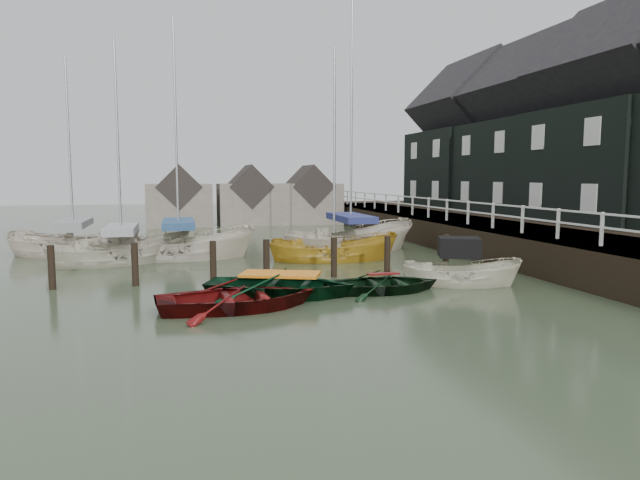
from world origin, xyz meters
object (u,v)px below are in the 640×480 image
object	(u,v)px
rowboat_green	(281,296)
rowboat_dkgreen	(383,292)
rowboat_red	(238,309)
sailboat_c	(334,260)
sailboat_b	(179,257)
motorboat	(461,282)
sailboat_d	(351,250)
sailboat_e	(74,255)
sailboat_a	(122,261)

from	to	relation	value
rowboat_green	rowboat_dkgreen	xyz separation A→B (m)	(3.20, -0.09, 0.00)
rowboat_red	sailboat_c	bearing A→B (deg)	-35.84
rowboat_green	sailboat_b	size ratio (longest dim) A/B	0.39
motorboat	sailboat_d	world-z (taller)	sailboat_d
sailboat_b	sailboat_e	world-z (taller)	sailboat_b
rowboat_dkgreen	sailboat_d	world-z (taller)	sailboat_d
motorboat	sailboat_c	world-z (taller)	sailboat_c
motorboat	rowboat_red	bearing A→B (deg)	122.70
sailboat_b	sailboat_d	world-z (taller)	sailboat_d
sailboat_c	sailboat_e	world-z (taller)	sailboat_c
sailboat_b	sailboat_a	bearing A→B (deg)	108.38
motorboat	sailboat_b	bearing A→B (deg)	66.91
sailboat_b	sailboat_c	world-z (taller)	sailboat_b
motorboat	sailboat_b	world-z (taller)	sailboat_b
rowboat_red	sailboat_c	world-z (taller)	sailboat_c
rowboat_red	sailboat_a	size ratio (longest dim) A/B	0.43
sailboat_b	sailboat_d	bearing A→B (deg)	-85.26
sailboat_a	rowboat_green	bearing A→B (deg)	-170.31
motorboat	sailboat_d	distance (m)	8.89
rowboat_dkgreen	sailboat_b	xyz separation A→B (m)	(-6.10, 8.81, 0.06)
motorboat	sailboat_a	distance (m)	13.64
sailboat_a	sailboat_e	distance (m)	3.53
sailboat_c	sailboat_d	bearing A→B (deg)	-25.86
rowboat_dkgreen	sailboat_a	bearing A→B (deg)	46.02
rowboat_green	sailboat_d	distance (m)	10.36
rowboat_dkgreen	motorboat	size ratio (longest dim) A/B	0.90
rowboat_red	rowboat_green	distance (m)	1.94
sailboat_c	sailboat_d	xyz separation A→B (m)	(1.47, 2.40, 0.05)
rowboat_red	rowboat_green	xyz separation A→B (m)	(1.39, 1.35, 0.00)
rowboat_green	sailboat_b	world-z (taller)	sailboat_b
rowboat_green	motorboat	distance (m)	6.03
rowboat_green	sailboat_c	bearing A→B (deg)	-6.06
sailboat_a	sailboat_c	bearing A→B (deg)	-121.98
sailboat_e	sailboat_b	bearing A→B (deg)	-91.68
rowboat_green	motorboat	size ratio (longest dim) A/B	1.08
rowboat_red	sailboat_b	size ratio (longest dim) A/B	0.38
sailboat_c	sailboat_b	bearing A→B (deg)	78.01
sailboat_b	sailboat_e	distance (m)	4.99
rowboat_red	motorboat	distance (m)	7.60
rowboat_red	sailboat_c	distance (m)	9.41
rowboat_green	sailboat_e	distance (m)	13.09
rowboat_dkgreen	motorboat	bearing A→B (deg)	-82.44
motorboat	sailboat_b	distance (m)	12.29
sailboat_c	sailboat_a	bearing A→B (deg)	86.73
sailboat_d	sailboat_e	bearing A→B (deg)	67.06
rowboat_green	sailboat_e	size ratio (longest dim) A/B	0.45
sailboat_e	rowboat_red	bearing A→B (deg)	-131.07
rowboat_dkgreen	sailboat_c	bearing A→B (deg)	-2.26
sailboat_d	rowboat_green	bearing A→B (deg)	136.05
sailboat_a	sailboat_b	world-z (taller)	sailboat_b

